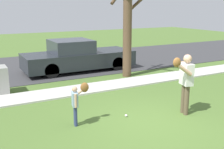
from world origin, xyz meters
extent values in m
plane|color=#4C6B2D|center=(0.00, 3.50, 0.00)|extent=(48.00, 48.00, 0.00)
cube|color=beige|center=(0.00, 3.60, 0.03)|extent=(36.00, 1.20, 0.06)
cube|color=#38383A|center=(0.00, 8.60, 0.01)|extent=(36.00, 6.80, 0.02)
cylinder|color=brown|center=(1.17, -0.02, 0.43)|extent=(0.14, 0.14, 0.86)
cylinder|color=brown|center=(1.21, 0.15, 0.43)|extent=(0.14, 0.14, 0.86)
cube|color=silver|center=(1.19, 0.06, 1.17)|extent=(0.32, 0.46, 0.61)
sphere|color=tan|center=(1.19, 0.06, 1.61)|extent=(0.23, 0.23, 0.23)
cylinder|color=tan|center=(0.88, -0.13, 1.39)|extent=(0.54, 0.22, 0.41)
ellipsoid|color=brown|center=(0.68, -0.08, 1.58)|extent=(0.25, 0.19, 0.26)
cylinder|color=tan|center=(1.25, 0.31, 1.18)|extent=(0.10, 0.10, 0.57)
cylinder|color=navy|center=(-1.85, 0.83, 0.26)|extent=(0.08, 0.08, 0.53)
cylinder|color=navy|center=(-1.87, 0.73, 0.26)|extent=(0.08, 0.08, 0.53)
cube|color=#8CADC6|center=(-1.86, 0.78, 0.71)|extent=(0.20, 0.28, 0.37)
sphere|color=tan|center=(-1.86, 0.78, 0.98)|extent=(0.14, 0.14, 0.14)
cylinder|color=tan|center=(-1.67, 0.89, 0.85)|extent=(0.33, 0.13, 0.25)
ellipsoid|color=brown|center=(-1.55, 0.87, 0.96)|extent=(0.25, 0.19, 0.26)
cylinder|color=tan|center=(-1.90, 0.62, 0.72)|extent=(0.06, 0.06, 0.35)
sphere|color=white|center=(-0.41, 0.64, 0.04)|extent=(0.07, 0.07, 0.07)
cylinder|color=brown|center=(2.04, 4.66, 2.39)|extent=(0.38, 0.38, 4.78)
cylinder|color=brown|center=(2.58, 4.82, 3.10)|extent=(0.54, 1.36, 1.03)
cube|color=#23282D|center=(0.61, 6.70, 0.55)|extent=(5.20, 1.95, 0.70)
cube|color=#2D333D|center=(0.22, 6.70, 1.20)|extent=(1.82, 1.79, 0.60)
cylinder|color=black|center=(2.22, 7.57, 0.34)|extent=(0.64, 0.22, 0.64)
cylinder|color=black|center=(2.22, 5.84, 0.34)|extent=(0.64, 0.22, 0.64)
cylinder|color=black|center=(-1.00, 7.57, 0.34)|extent=(0.64, 0.22, 0.64)
cylinder|color=black|center=(-1.00, 5.84, 0.34)|extent=(0.64, 0.22, 0.64)
camera|label=1|loc=(-4.23, -5.60, 3.01)|focal=44.82mm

